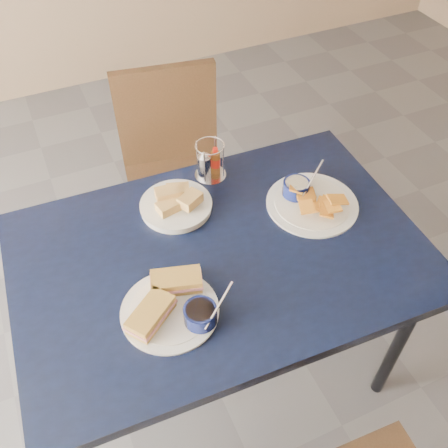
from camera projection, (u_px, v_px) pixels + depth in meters
name	position (u px, v px, depth m)	size (l,w,h in m)	color
ground	(219.00, 392.00, 1.99)	(6.00, 6.00, 0.00)	#4E4E53
dining_table	(220.00, 265.00, 1.56)	(1.27, 0.87, 0.75)	black
chair_far	(171.00, 160.00, 2.17)	(0.49, 0.47, 0.91)	#321F10
sandwich_plate	(173.00, 305.00, 1.35)	(0.30, 0.27, 0.12)	white
plantain_plate	(308.00, 199.00, 1.64)	(0.30, 0.30, 0.12)	white
bread_basket	(176.00, 204.00, 1.62)	(0.23, 0.23, 0.07)	white
condiment_caddy	(209.00, 163.00, 1.71)	(0.11, 0.11, 0.14)	silver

